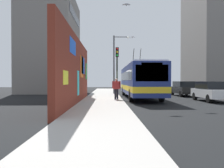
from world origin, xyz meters
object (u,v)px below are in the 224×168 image
Objects in this scene: pedestrian_at_curb at (116,87)px; street_lamp at (116,60)px; parked_car_white at (211,91)px; city_bus at (139,80)px; traffic_light at (117,64)px; parked_car_black at (184,88)px.

street_lamp is at bearing -1.75° from pedestrian_at_curb.
street_lamp reaches higher than parked_car_white.
pedestrian_at_curb is 0.25× the size of street_lamp.
city_bus reaches higher than pedestrian_at_curb.
parked_car_white is 8.06m from traffic_light.
parked_car_black is (2.68, -5.20, -0.90)m from city_bus.
parked_car_white is 0.91× the size of traffic_light.
street_lamp reaches higher than city_bus.
parked_car_black is (6.39, -0.00, 0.00)m from parked_car_white.
parked_car_white and parked_car_black have the same top height.
parked_car_black is 9.72m from pedestrian_at_curb.
street_lamp is at bearing 73.49° from parked_car_black.
parked_car_white is at bearing -125.51° from city_bus.
street_lamp is at bearing -1.01° from traffic_light.
pedestrian_at_curb is at bearing 146.77° from city_bus.
parked_car_black is 1.01× the size of traffic_light.
street_lamp is (8.53, 7.24, 3.19)m from parked_car_white.
city_bus is 3.07× the size of parked_car_white.
parked_car_black is 0.67× the size of street_lamp.
parked_car_black is at bearing -50.48° from pedestrian_at_curb.
city_bus is at bearing 117.24° from parked_car_black.
pedestrian_at_curb is (-3.51, 2.30, -0.60)m from city_bus.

